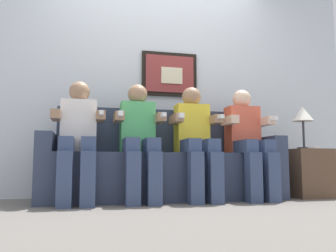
{
  "coord_description": "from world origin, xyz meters",
  "views": [
    {
      "loc": [
        -0.76,
        -3.04,
        0.35
      ],
      "look_at": [
        0.0,
        0.15,
        0.7
      ],
      "focal_mm": 37.55,
      "sensor_mm": 36.0,
      "label": 1
    }
  ],
  "objects_px": {
    "couch": "(164,167)",
    "side_table_right": "(307,173)",
    "person_left_center": "(139,136)",
    "person_right_center": "(195,137)",
    "person_rightmost": "(248,138)",
    "table_lamp": "(303,116)",
    "spare_remote_on_table": "(313,148)",
    "person_leftmost": "(78,134)"
  },
  "relations": [
    {
      "from": "person_leftmost",
      "to": "table_lamp",
      "type": "relative_size",
      "value": 2.41
    },
    {
      "from": "spare_remote_on_table",
      "to": "person_right_center",
      "type": "bearing_deg",
      "value": 177.8
    },
    {
      "from": "couch",
      "to": "person_left_center",
      "type": "distance_m",
      "value": 0.43
    },
    {
      "from": "side_table_right",
      "to": "table_lamp",
      "type": "distance_m",
      "value": 0.61
    },
    {
      "from": "spare_remote_on_table",
      "to": "side_table_right",
      "type": "bearing_deg",
      "value": 93.29
    },
    {
      "from": "table_lamp",
      "to": "couch",
      "type": "bearing_deg",
      "value": 177.05
    },
    {
      "from": "couch",
      "to": "side_table_right",
      "type": "distance_m",
      "value": 1.52
    },
    {
      "from": "couch",
      "to": "side_table_right",
      "type": "relative_size",
      "value": 4.65
    },
    {
      "from": "person_left_center",
      "to": "person_rightmost",
      "type": "height_order",
      "value": "same"
    },
    {
      "from": "couch",
      "to": "person_leftmost",
      "type": "bearing_deg",
      "value": -168.36
    },
    {
      "from": "person_left_center",
      "to": "side_table_right",
      "type": "distance_m",
      "value": 1.82
    },
    {
      "from": "person_rightmost",
      "to": "spare_remote_on_table",
      "type": "relative_size",
      "value": 8.54
    },
    {
      "from": "person_right_center",
      "to": "person_rightmost",
      "type": "height_order",
      "value": "same"
    },
    {
      "from": "person_rightmost",
      "to": "person_right_center",
      "type": "bearing_deg",
      "value": -179.95
    },
    {
      "from": "side_table_right",
      "to": "table_lamp",
      "type": "xyz_separation_m",
      "value": [
        -0.0,
        0.03,
        0.61
      ]
    },
    {
      "from": "spare_remote_on_table",
      "to": "table_lamp",
      "type": "bearing_deg",
      "value": 94.51
    },
    {
      "from": "person_left_center",
      "to": "person_right_center",
      "type": "relative_size",
      "value": 1.0
    },
    {
      "from": "couch",
      "to": "person_right_center",
      "type": "relative_size",
      "value": 2.09
    },
    {
      "from": "person_left_center",
      "to": "table_lamp",
      "type": "xyz_separation_m",
      "value": [
        1.78,
        0.09,
        0.25
      ]
    },
    {
      "from": "couch",
      "to": "person_left_center",
      "type": "height_order",
      "value": "person_left_center"
    },
    {
      "from": "side_table_right",
      "to": "table_lamp",
      "type": "bearing_deg",
      "value": 99.02
    },
    {
      "from": "couch",
      "to": "person_right_center",
      "type": "distance_m",
      "value": 0.43
    },
    {
      "from": "person_left_center",
      "to": "table_lamp",
      "type": "bearing_deg",
      "value": 2.92
    },
    {
      "from": "person_leftmost",
      "to": "table_lamp",
      "type": "distance_m",
      "value": 2.34
    },
    {
      "from": "person_right_center",
      "to": "person_rightmost",
      "type": "bearing_deg",
      "value": 0.05
    },
    {
      "from": "person_rightmost",
      "to": "side_table_right",
      "type": "xyz_separation_m",
      "value": [
        0.7,
        0.06,
        -0.36
      ]
    },
    {
      "from": "person_rightmost",
      "to": "side_table_right",
      "type": "relative_size",
      "value": 2.22
    },
    {
      "from": "person_right_center",
      "to": "side_table_right",
      "type": "bearing_deg",
      "value": 2.84
    },
    {
      "from": "person_leftmost",
      "to": "person_right_center",
      "type": "height_order",
      "value": "same"
    },
    {
      "from": "couch",
      "to": "person_right_center",
      "type": "height_order",
      "value": "person_right_center"
    },
    {
      "from": "person_rightmost",
      "to": "side_table_right",
      "type": "bearing_deg",
      "value": 5.02
    },
    {
      "from": "person_left_center",
      "to": "person_rightmost",
      "type": "bearing_deg",
      "value": 0.02
    },
    {
      "from": "person_right_center",
      "to": "table_lamp",
      "type": "height_order",
      "value": "person_right_center"
    },
    {
      "from": "couch",
      "to": "person_rightmost",
      "type": "relative_size",
      "value": 2.09
    },
    {
      "from": "couch",
      "to": "spare_remote_on_table",
      "type": "relative_size",
      "value": 17.89
    },
    {
      "from": "side_table_right",
      "to": "spare_remote_on_table",
      "type": "relative_size",
      "value": 3.85
    },
    {
      "from": "person_leftmost",
      "to": "spare_remote_on_table",
      "type": "xyz_separation_m",
      "value": [
        2.34,
        -0.05,
        -0.1
      ]
    },
    {
      "from": "person_rightmost",
      "to": "table_lamp",
      "type": "bearing_deg",
      "value": 7.46
    },
    {
      "from": "person_rightmost",
      "to": "side_table_right",
      "type": "height_order",
      "value": "person_rightmost"
    },
    {
      "from": "person_right_center",
      "to": "side_table_right",
      "type": "relative_size",
      "value": 2.22
    },
    {
      "from": "table_lamp",
      "to": "spare_remote_on_table",
      "type": "relative_size",
      "value": 3.54
    },
    {
      "from": "person_left_center",
      "to": "person_rightmost",
      "type": "relative_size",
      "value": 1.0
    }
  ]
}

